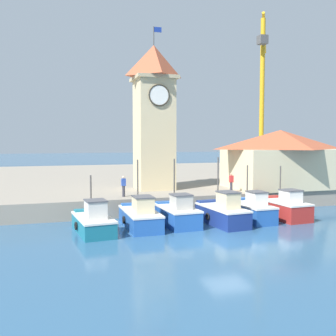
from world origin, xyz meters
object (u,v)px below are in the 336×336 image
fishing_boat_mid_left (222,213)px  warehouse_right (280,158)px  clock_tower (154,114)px  fishing_boat_center (251,210)px  dock_worker_along_quay (231,182)px  fishing_boat_left_inner (177,214)px  fishing_boat_left_outer (140,216)px  fishing_boat_mid_right (284,208)px  fishing_boat_far_left (93,222)px  port_crane_near (262,115)px  dock_worker_near_tower (124,186)px

fishing_boat_mid_left → warehouse_right: (9.14, 7.15, 3.29)m
fishing_boat_mid_left → clock_tower: 12.13m
warehouse_right → fishing_boat_center: bearing=-135.1°
fishing_boat_center → dock_worker_along_quay: 5.11m
fishing_boat_left_inner → clock_tower: 11.45m
fishing_boat_left_outer → fishing_boat_mid_right: bearing=-1.4°
fishing_boat_far_left → fishing_boat_left_inner: bearing=5.4°
fishing_boat_far_left → clock_tower: size_ratio=0.33×
fishing_boat_far_left → port_crane_near: bearing=38.7°
fishing_boat_left_outer → port_crane_near: size_ratio=0.26×
clock_tower → dock_worker_near_tower: size_ratio=8.79×
fishing_boat_far_left → fishing_boat_center: fishing_boat_center is taller
fishing_boat_left_inner → dock_worker_along_quay: size_ratio=2.77×
dock_worker_near_tower → fishing_boat_far_left: bearing=-118.5°
fishing_boat_mid_left → warehouse_right: 12.06m
fishing_boat_center → port_crane_near: size_ratio=0.23×
clock_tower → dock_worker_near_tower: 7.85m
dock_worker_near_tower → fishing_boat_left_inner: bearing=-60.8°
fishing_boat_left_inner → fishing_boat_mid_right: (8.26, -0.21, 0.02)m
fishing_boat_mid_right → port_crane_near: 21.01m
fishing_boat_left_outer → fishing_boat_center: size_ratio=1.14×
fishing_boat_far_left → dock_worker_near_tower: size_ratio=2.90×
clock_tower → warehouse_right: (11.41, -2.28, -3.99)m
fishing_boat_mid_right → dock_worker_near_tower: (-10.99, 5.11, 1.44)m
fishing_boat_far_left → fishing_boat_left_outer: (3.13, 0.59, 0.03)m
dock_worker_near_tower → warehouse_right: bearing=6.1°
fishing_boat_far_left → clock_tower: bearing=55.2°
fishing_boat_left_outer → fishing_boat_center: fishing_boat_left_outer is taller
dock_worker_along_quay → fishing_boat_left_inner: bearing=-143.5°
fishing_boat_far_left → fishing_boat_left_outer: 3.18m
fishing_boat_far_left → dock_worker_along_quay: 13.25m
fishing_boat_far_left → fishing_boat_center: bearing=2.2°
fishing_boat_mid_left → dock_worker_near_tower: fishing_boat_mid_left is taller
fishing_boat_left_inner → clock_tower: bearing=84.9°
warehouse_right → dock_worker_along_quay: bearing=-163.0°
fishing_boat_mid_right → port_crane_near: size_ratio=0.22×
fishing_boat_left_outer → clock_tower: 11.88m
fishing_boat_center → dock_worker_along_quay: size_ratio=2.76×
fishing_boat_left_outer → fishing_boat_left_inner: bearing=-1.2°
fishing_boat_left_outer → port_crane_near: (19.18, 17.29, 8.04)m
fishing_boat_far_left → fishing_boat_mid_right: 13.95m
fishing_boat_mid_left → fishing_boat_center: bearing=12.2°
fishing_boat_mid_right → dock_worker_near_tower: fishing_boat_mid_right is taller
fishing_boat_center → clock_tower: bearing=118.3°
clock_tower → warehouse_right: clock_tower is taller
fishing_boat_left_inner → dock_worker_along_quay: 8.06m
fishing_boat_center → port_crane_near: 22.15m
clock_tower → dock_worker_along_quay: size_ratio=8.79×
fishing_boat_center → dock_worker_near_tower: size_ratio=2.76×
fishing_boat_far_left → fishing_boat_mid_left: bearing=-0.7°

